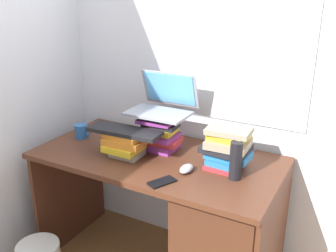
{
  "coord_description": "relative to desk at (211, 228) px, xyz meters",
  "views": [
    {
      "loc": [
        1.0,
        -1.7,
        1.68
      ],
      "look_at": [
        0.06,
        0.03,
        0.95
      ],
      "focal_mm": 41.19,
      "sensor_mm": 36.0,
      "label": 1
    }
  ],
  "objects": [
    {
      "name": "book_stack_side",
      "position": [
        0.04,
        0.08,
        0.47
      ],
      "size": [
        0.25,
        0.21,
        0.23
      ],
      "color": "#B22D33",
      "rests_on": "desk"
    },
    {
      "name": "wall_back",
      "position": [
        -0.35,
        0.42,
        0.88
      ],
      "size": [
        6.0,
        0.06,
        2.6
      ],
      "color": "silver",
      "rests_on": "ground"
    },
    {
      "name": "computer_mouse",
      "position": [
        -0.12,
        -0.07,
        0.37
      ],
      "size": [
        0.06,
        0.1,
        0.04
      ],
      "primitive_type": "ellipsoid",
      "color": "#A5A8AD",
      "rests_on": "desk"
    },
    {
      "name": "wall_left",
      "position": [
        -1.2,
        0.03,
        0.88
      ],
      "size": [
        0.05,
        6.0,
        2.6
      ],
      "primitive_type": "cube",
      "color": "silver",
      "rests_on": "ground"
    },
    {
      "name": "keyboard",
      "position": [
        -0.51,
        -0.05,
        0.5
      ],
      "size": [
        0.43,
        0.16,
        0.02
      ],
      "primitive_type": "cube",
      "rotation": [
        0.0,
        0.0,
        0.05
      ],
      "color": "black",
      "rests_on": "book_stack_keyboard_riser"
    },
    {
      "name": "book_stack_tall",
      "position": [
        -0.39,
        0.12,
        0.45
      ],
      "size": [
        0.25,
        0.19,
        0.21
      ],
      "color": "#8C338C",
      "rests_on": "desk"
    },
    {
      "name": "laptop",
      "position": [
        -0.39,
        0.17,
        0.62
      ],
      "size": [
        0.35,
        0.29,
        0.22
      ],
      "color": "gray",
      "rests_on": "book_stack_tall"
    },
    {
      "name": "water_bottle",
      "position": [
        0.12,
        -0.02,
        0.45
      ],
      "size": [
        0.06,
        0.06,
        0.2
      ],
      "primitive_type": "cylinder",
      "color": "black",
      "rests_on": "desk"
    },
    {
      "name": "book_stack_keyboard_riser",
      "position": [
        -0.51,
        -0.05,
        0.42
      ],
      "size": [
        0.24,
        0.2,
        0.14
      ],
      "color": "gray",
      "rests_on": "desk"
    },
    {
      "name": "cell_phone",
      "position": [
        -0.17,
        -0.23,
        0.35
      ],
      "size": [
        0.12,
        0.15,
        0.01
      ],
      "primitive_type": "cube",
      "rotation": [
        0.0,
        0.0,
        -0.45
      ],
      "color": "black",
      "rests_on": "desk"
    },
    {
      "name": "mug",
      "position": [
        -0.9,
        0.03,
        0.39
      ],
      "size": [
        0.11,
        0.08,
        0.09
      ],
      "color": "#265999",
      "rests_on": "desk"
    },
    {
      "name": "desk",
      "position": [
        0.0,
        0.0,
        0.0
      ],
      "size": [
        1.38,
        0.69,
        0.77
      ],
      "color": "#4C2819",
      "rests_on": "ground"
    }
  ]
}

